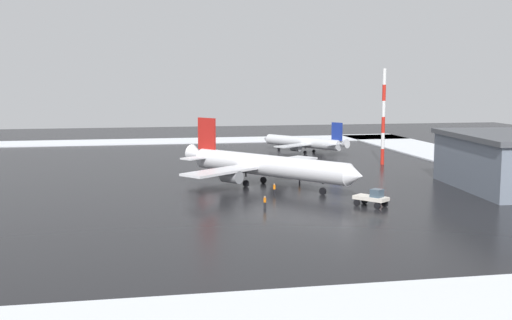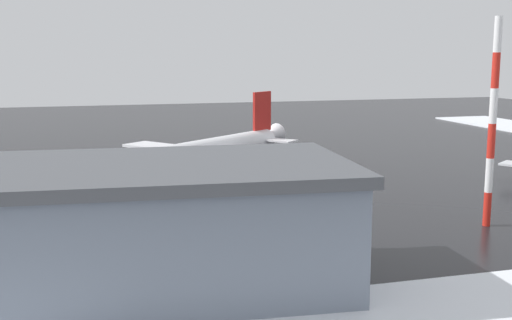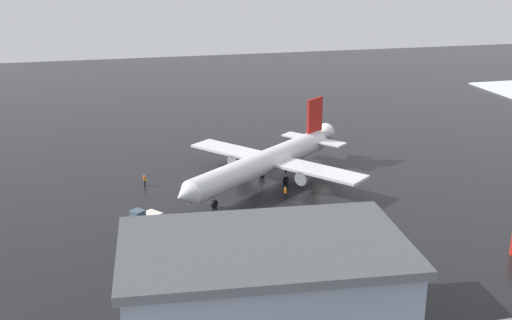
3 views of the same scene
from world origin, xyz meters
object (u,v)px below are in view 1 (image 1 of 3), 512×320
(ground_crew_near_tug, at_px, (300,178))
(antenna_mast, at_px, (383,117))
(airplane_distant_tail, at_px, (265,165))
(ground_crew_by_nose_gear, at_px, (274,188))
(airplane_parked_portside, at_px, (305,142))
(cargo_hangar, at_px, (506,161))
(pushback_tug, at_px, (373,197))
(ground_crew_beside_wing, at_px, (265,201))

(ground_crew_near_tug, bearing_deg, antenna_mast, 34.88)
(airplane_distant_tail, relative_size, ground_crew_by_nose_gear, 17.35)
(airplane_distant_tail, height_order, ground_crew_near_tug, airplane_distant_tail)
(airplane_parked_portside, height_order, cargo_hangar, cargo_hangar)
(pushback_tug, bearing_deg, cargo_hangar, 71.26)
(airplane_parked_portside, distance_m, pushback_tug, 62.70)
(ground_crew_beside_wing, bearing_deg, antenna_mast, -13.99)
(ground_crew_by_nose_gear, distance_m, antenna_mast, 41.63)
(ground_crew_by_nose_gear, xyz_separation_m, ground_crew_beside_wing, (-9.75, 3.47, 0.00))
(airplane_distant_tail, xyz_separation_m, ground_crew_by_nose_gear, (-7.44, 0.06, -2.52))
(airplane_distant_tail, xyz_separation_m, airplane_parked_portside, (43.62, -18.44, -0.99))
(pushback_tug, distance_m, ground_crew_near_tug, 20.53)
(pushback_tug, height_order, ground_crew_near_tug, pushback_tug)
(ground_crew_near_tug, relative_size, antenna_mast, 0.09)
(antenna_mast, bearing_deg, cargo_hangar, -165.64)
(cargo_hangar, bearing_deg, ground_crew_near_tug, 74.86)
(airplane_distant_tail, height_order, pushback_tug, airplane_distant_tail)
(ground_crew_beside_wing, relative_size, ground_crew_near_tug, 1.00)
(pushback_tug, xyz_separation_m, cargo_hangar, (8.91, -25.49, 3.16))
(ground_crew_by_nose_gear, height_order, ground_crew_beside_wing, same)
(airplane_distant_tail, height_order, airplane_parked_portside, airplane_distant_tail)
(ground_crew_by_nose_gear, bearing_deg, ground_crew_beside_wing, -107.12)
(pushback_tug, xyz_separation_m, antenna_mast, (40.02, -17.53, 8.37))
(antenna_mast, bearing_deg, pushback_tug, 156.35)
(ground_crew_by_nose_gear, height_order, antenna_mast, antenna_mast)
(airplane_distant_tail, distance_m, ground_crew_near_tug, 6.75)
(airplane_distant_tail, bearing_deg, ground_crew_near_tug, 62.91)
(airplane_parked_portside, distance_m, ground_crew_beside_wing, 64.68)
(pushback_tug, relative_size, ground_crew_beside_wing, 2.91)
(ground_crew_by_nose_gear, height_order, cargo_hangar, cargo_hangar)
(pushback_tug, xyz_separation_m, ground_crew_beside_wing, (1.45, 14.70, -0.31))
(airplane_distant_tail, distance_m, cargo_hangar, 37.95)
(pushback_tug, distance_m, cargo_hangar, 27.19)
(airplane_distant_tail, height_order, ground_crew_beside_wing, airplane_distant_tail)
(airplane_distant_tail, bearing_deg, ground_crew_beside_wing, -50.26)
(airplane_parked_portside, xyz_separation_m, ground_crew_beside_wing, (-60.81, 21.97, -1.53))
(airplane_distant_tail, xyz_separation_m, antenna_mast, (21.38, -28.70, 6.16))
(cargo_hangar, bearing_deg, antenna_mast, 19.00)
(airplane_distant_tail, bearing_deg, ground_crew_by_nose_gear, -39.14)
(ground_crew_beside_wing, height_order, ground_crew_near_tug, same)
(pushback_tug, height_order, ground_crew_beside_wing, pushback_tug)
(airplane_distant_tail, distance_m, airplane_parked_portside, 47.37)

